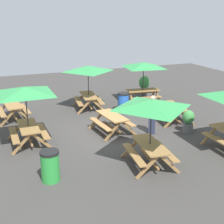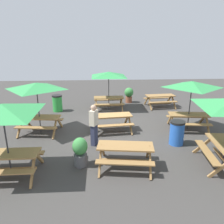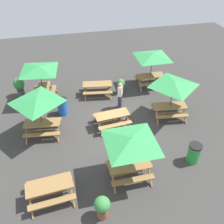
{
  "view_description": "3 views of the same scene",
  "coord_description": "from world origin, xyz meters",
  "px_view_note": "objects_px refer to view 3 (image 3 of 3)",
  "views": [
    {
      "loc": [
        11.53,
        -4.4,
        4.96
      ],
      "look_at": [
        -0.09,
        0.24,
        0.9
      ],
      "focal_mm": 50.0,
      "sensor_mm": 36.0,
      "label": 1
    },
    {
      "loc": [
        0.52,
        9.75,
        3.91
      ],
      "look_at": [
        -0.09,
        0.24,
        0.9
      ],
      "focal_mm": 35.0,
      "sensor_mm": 36.0,
      "label": 2
    },
    {
      "loc": [
        -2.33,
        -9.74,
        8.82
      ],
      "look_at": [
        -0.09,
        0.24,
        0.9
      ],
      "focal_mm": 40.0,
      "sensor_mm": 36.0,
      "label": 3
    }
  ],
  "objects_px": {
    "picnic_table_1": "(37,103)",
    "person_standing": "(120,95)",
    "picnic_table_0": "(112,117)",
    "potted_plant_0": "(19,86)",
    "picnic_table_2": "(152,58)",
    "potted_plant_1": "(121,86)",
    "trash_bin_blue": "(62,106)",
    "picnic_table_6": "(131,144)",
    "picnic_table_5": "(97,87)",
    "potted_plant_2": "(102,206)",
    "picnic_table_7": "(39,71)",
    "picnic_table_4": "(50,188)",
    "picnic_table_3": "(173,86)",
    "trash_bin_green": "(194,153)"
  },
  "relations": [
    {
      "from": "picnic_table_4",
      "to": "trash_bin_blue",
      "type": "relative_size",
      "value": 1.95
    },
    {
      "from": "picnic_table_1",
      "to": "person_standing",
      "type": "height_order",
      "value": "picnic_table_1"
    },
    {
      "from": "person_standing",
      "to": "picnic_table_7",
      "type": "bearing_deg",
      "value": 95.59
    },
    {
      "from": "potted_plant_0",
      "to": "picnic_table_5",
      "type": "bearing_deg",
      "value": -11.24
    },
    {
      "from": "picnic_table_6",
      "to": "potted_plant_0",
      "type": "bearing_deg",
      "value": 122.7
    },
    {
      "from": "potted_plant_0",
      "to": "potted_plant_1",
      "type": "bearing_deg",
      "value": -10.12
    },
    {
      "from": "potted_plant_1",
      "to": "picnic_table_0",
      "type": "bearing_deg",
      "value": -112.52
    },
    {
      "from": "picnic_table_0",
      "to": "potted_plant_2",
      "type": "distance_m",
      "value": 5.2
    },
    {
      "from": "picnic_table_0",
      "to": "potted_plant_0",
      "type": "xyz_separation_m",
      "value": [
        -4.96,
        4.1,
        0.14
      ]
    },
    {
      "from": "picnic_table_1",
      "to": "picnic_table_5",
      "type": "height_order",
      "value": "picnic_table_1"
    },
    {
      "from": "picnic_table_1",
      "to": "picnic_table_2",
      "type": "xyz_separation_m",
      "value": [
        6.92,
        3.35,
        0.0
      ]
    },
    {
      "from": "person_standing",
      "to": "trash_bin_green",
      "type": "bearing_deg",
      "value": -126.52
    },
    {
      "from": "trash_bin_green",
      "to": "potted_plant_0",
      "type": "xyz_separation_m",
      "value": [
        -8.01,
        7.35,
        0.21
      ]
    },
    {
      "from": "picnic_table_2",
      "to": "picnic_table_7",
      "type": "xyz_separation_m",
      "value": [
        -6.86,
        -0.18,
        0.0
      ]
    },
    {
      "from": "picnic_table_3",
      "to": "picnic_table_4",
      "type": "relative_size",
      "value": 1.22
    },
    {
      "from": "picnic_table_2",
      "to": "picnic_table_7",
      "type": "relative_size",
      "value": 1.01
    },
    {
      "from": "picnic_table_5",
      "to": "potted_plant_2",
      "type": "bearing_deg",
      "value": -90.84
    },
    {
      "from": "picnic_table_0",
      "to": "picnic_table_6",
      "type": "distance_m",
      "value": 3.75
    },
    {
      "from": "potted_plant_0",
      "to": "trash_bin_blue",
      "type": "bearing_deg",
      "value": -45.19
    },
    {
      "from": "picnic_table_2",
      "to": "potted_plant_1",
      "type": "distance_m",
      "value": 2.6
    },
    {
      "from": "picnic_table_2",
      "to": "picnic_table_5",
      "type": "height_order",
      "value": "picnic_table_2"
    },
    {
      "from": "picnic_table_4",
      "to": "trash_bin_green",
      "type": "distance_m",
      "value": 6.39
    },
    {
      "from": "picnic_table_0",
      "to": "picnic_table_2",
      "type": "distance_m",
      "value": 5.01
    },
    {
      "from": "picnic_table_6",
      "to": "picnic_table_7",
      "type": "distance_m",
      "value": 7.59
    },
    {
      "from": "picnic_table_0",
      "to": "picnic_table_6",
      "type": "height_order",
      "value": "picnic_table_6"
    },
    {
      "from": "trash_bin_blue",
      "to": "picnic_table_0",
      "type": "bearing_deg",
      "value": -33.1
    },
    {
      "from": "picnic_table_3",
      "to": "person_standing",
      "type": "height_order",
      "value": "picnic_table_3"
    },
    {
      "from": "picnic_table_6",
      "to": "person_standing",
      "type": "distance_m",
      "value": 5.15
    },
    {
      "from": "trash_bin_blue",
      "to": "picnic_table_7",
      "type": "bearing_deg",
      "value": 121.92
    },
    {
      "from": "picnic_table_6",
      "to": "trash_bin_green",
      "type": "relative_size",
      "value": 2.89
    },
    {
      "from": "picnic_table_0",
      "to": "trash_bin_blue",
      "type": "bearing_deg",
      "value": 141.08
    },
    {
      "from": "picnic_table_0",
      "to": "picnic_table_4",
      "type": "xyz_separation_m",
      "value": [
        -3.31,
        -3.78,
        0.0
      ]
    },
    {
      "from": "picnic_table_2",
      "to": "potted_plant_1",
      "type": "xyz_separation_m",
      "value": [
        -2.1,
        -0.45,
        -1.47
      ]
    },
    {
      "from": "picnic_table_3",
      "to": "picnic_table_7",
      "type": "relative_size",
      "value": 0.83
    },
    {
      "from": "picnic_table_5",
      "to": "picnic_table_7",
      "type": "distance_m",
      "value": 3.59
    },
    {
      "from": "potted_plant_0",
      "to": "picnic_table_0",
      "type": "bearing_deg",
      "value": -39.63
    },
    {
      "from": "picnic_table_2",
      "to": "picnic_table_3",
      "type": "relative_size",
      "value": 1.21
    },
    {
      "from": "picnic_table_0",
      "to": "picnic_table_6",
      "type": "relative_size",
      "value": 0.68
    },
    {
      "from": "picnic_table_1",
      "to": "potted_plant_0",
      "type": "bearing_deg",
      "value": 116.0
    },
    {
      "from": "picnic_table_1",
      "to": "person_standing",
      "type": "xyz_separation_m",
      "value": [
        4.39,
        1.38,
        -1.1
      ]
    },
    {
      "from": "picnic_table_2",
      "to": "potted_plant_2",
      "type": "height_order",
      "value": "picnic_table_2"
    },
    {
      "from": "potted_plant_0",
      "to": "potted_plant_2",
      "type": "relative_size",
      "value": 1.2
    },
    {
      "from": "picnic_table_0",
      "to": "potted_plant_1",
      "type": "distance_m",
      "value": 3.24
    },
    {
      "from": "potted_plant_2",
      "to": "picnic_table_7",
      "type": "bearing_deg",
      "value": 103.87
    },
    {
      "from": "picnic_table_4",
      "to": "potted_plant_2",
      "type": "relative_size",
      "value": 1.87
    },
    {
      "from": "picnic_table_5",
      "to": "potted_plant_2",
      "type": "distance_m",
      "value": 8.25
    },
    {
      "from": "picnic_table_3",
      "to": "picnic_table_7",
      "type": "xyz_separation_m",
      "value": [
        -6.79,
        3.22,
        0.0
      ]
    },
    {
      "from": "trash_bin_green",
      "to": "picnic_table_6",
      "type": "bearing_deg",
      "value": -175.74
    },
    {
      "from": "picnic_table_4",
      "to": "picnic_table_1",
      "type": "bearing_deg",
      "value": 88.77
    },
    {
      "from": "picnic_table_1",
      "to": "picnic_table_3",
      "type": "bearing_deg",
      "value": 6.61
    }
  ]
}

